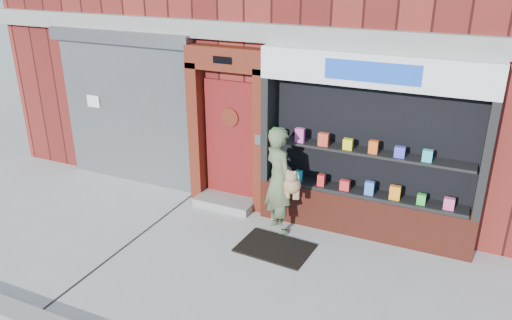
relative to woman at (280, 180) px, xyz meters
The scene contains 6 objects.
ground 1.67m from the woman, 109.55° to the right, with size 80.00×80.00×0.00m, color #9E9E99.
shutter_bay 3.61m from the woman, behind, with size 3.10×0.30×3.04m.
red_door_bay 1.44m from the woman, 156.07° to the left, with size 1.52×0.58×2.90m.
pharmacy_bay 1.45m from the woman, 21.12° to the left, with size 3.50×0.41×3.00m.
woman is the anchor object (origin of this frame).
doormat 1.09m from the woman, 73.39° to the right, with size 1.13×0.79×0.03m, color black.
Camera 1 is at (3.20, -5.55, 4.29)m, focal length 35.00 mm.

